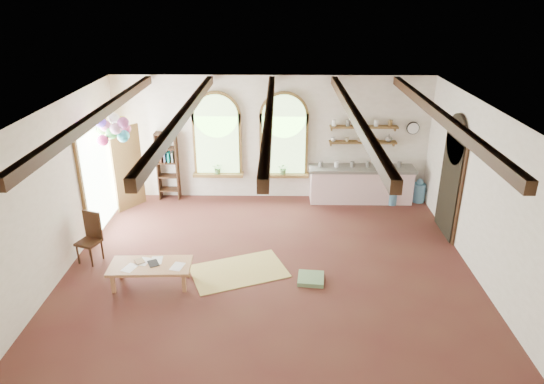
{
  "coord_description": "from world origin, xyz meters",
  "views": [
    {
      "loc": [
        0.18,
        -8.43,
        5.18
      ],
      "look_at": [
        0.04,
        0.6,
        1.34
      ],
      "focal_mm": 32.0,
      "sensor_mm": 36.0,
      "label": 1
    }
  ],
  "objects_px": {
    "kitchen_counter": "(361,184)",
    "balloon_cluster": "(114,129)",
    "side_chair": "(90,247)",
    "coffee_table": "(150,267)"
  },
  "relations": [
    {
      "from": "side_chair",
      "to": "coffee_table",
      "type": "bearing_deg",
      "value": -30.5
    },
    {
      "from": "coffee_table",
      "to": "balloon_cluster",
      "type": "relative_size",
      "value": 1.32
    },
    {
      "from": "kitchen_counter",
      "to": "side_chair",
      "type": "bearing_deg",
      "value": -152.56
    },
    {
      "from": "coffee_table",
      "to": "side_chair",
      "type": "bearing_deg",
      "value": 149.5
    },
    {
      "from": "side_chair",
      "to": "balloon_cluster",
      "type": "bearing_deg",
      "value": 81.58
    },
    {
      "from": "kitchen_counter",
      "to": "balloon_cluster",
      "type": "height_order",
      "value": "balloon_cluster"
    },
    {
      "from": "kitchen_counter",
      "to": "balloon_cluster",
      "type": "xyz_separation_m",
      "value": [
        -5.71,
        -1.5,
        1.86
      ]
    },
    {
      "from": "kitchen_counter",
      "to": "side_chair",
      "type": "height_order",
      "value": "side_chair"
    },
    {
      "from": "balloon_cluster",
      "to": "side_chair",
      "type": "bearing_deg",
      "value": -98.42
    },
    {
      "from": "side_chair",
      "to": "kitchen_counter",
      "type": "bearing_deg",
      "value": 27.44
    }
  ]
}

